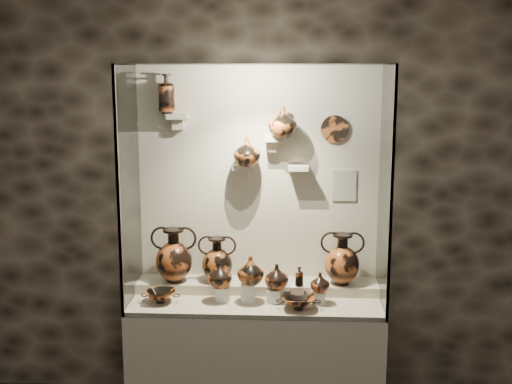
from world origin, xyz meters
TOP-DOWN VIEW (x-y plane):
  - wall_back at (0.00, 2.50)m, footprint 5.00×0.02m
  - plinth at (0.00, 2.18)m, footprint 1.70×0.60m
  - front_tier at (0.00, 2.18)m, footprint 1.68×0.58m
  - rear_tier at (0.00, 2.35)m, footprint 1.70×0.25m
  - back_panel at (0.00, 2.50)m, footprint 1.70×0.03m
  - glass_front at (0.00, 1.88)m, footprint 1.70×0.01m
  - glass_left at (-0.85, 2.18)m, footprint 0.01×0.60m
  - glass_right at (0.85, 2.18)m, footprint 0.01×0.60m
  - glass_top at (0.00, 2.18)m, footprint 1.70×0.60m
  - frame_post_left at (-0.84, 1.89)m, footprint 0.02×0.02m
  - frame_post_right at (0.84, 1.89)m, footprint 0.02×0.02m
  - pedestal_a at (-0.22, 2.13)m, footprint 0.09×0.09m
  - pedestal_b at (-0.05, 2.13)m, footprint 0.09×0.09m
  - pedestal_c at (0.12, 2.13)m, footprint 0.09×0.09m
  - pedestal_d at (0.28, 2.13)m, footprint 0.09×0.09m
  - pedestal_e at (0.42, 2.13)m, footprint 0.09×0.09m
  - bracket_ul at (-0.55, 2.42)m, footprint 0.14×0.12m
  - bracket_ca at (-0.10, 2.42)m, footprint 0.14×0.12m
  - bracket_cb at (0.10, 2.42)m, footprint 0.10×0.12m
  - bracket_cc at (0.28, 2.42)m, footprint 0.14×0.12m
  - amphora_left at (-0.58, 2.32)m, footprint 0.36×0.36m
  - amphora_mid at (-0.28, 2.33)m, footprint 0.30×0.30m
  - amphora_right at (0.59, 2.33)m, footprint 0.36×0.36m
  - jug_a at (-0.24, 2.12)m, footprint 0.22×0.22m
  - jug_b at (-0.03, 2.11)m, footprint 0.19×0.19m
  - jug_c at (0.14, 2.15)m, footprint 0.21×0.21m
  - jug_e at (0.43, 2.11)m, footprint 0.14×0.14m
  - lekythos_small at (0.29, 2.12)m, footprint 0.07×0.07m
  - kylix_left at (-0.63, 2.08)m, footprint 0.29×0.26m
  - kylix_right at (0.29, 2.01)m, footprint 0.34×0.32m
  - lekythos_tall at (-0.62, 2.41)m, footprint 0.14×0.14m
  - ovoid_vase_a at (-0.07, 2.38)m, footprint 0.24×0.24m
  - ovoid_vase_b at (0.17, 2.37)m, footprint 0.24×0.24m
  - wall_plate at (0.53, 2.47)m, footprint 0.19×0.02m
  - info_placard at (0.60, 2.47)m, footprint 0.16×0.01m

SIDE VIEW (x-z plane):
  - plinth at x=0.00m, z-range 0.00..0.80m
  - front_tier at x=0.00m, z-range 0.80..0.83m
  - rear_tier at x=0.00m, z-range 0.80..0.90m
  - pedestal_e at x=0.42m, z-range 0.83..0.91m
  - pedestal_c at x=0.12m, z-range 0.83..0.92m
  - pedestal_a at x=-0.22m, z-range 0.83..0.93m
  - kylix_left at x=-0.63m, z-range 0.83..0.93m
  - kylix_right at x=0.29m, z-range 0.83..0.94m
  - pedestal_d at x=0.28m, z-range 0.83..0.95m
  - pedestal_b at x=-0.05m, z-range 0.83..0.96m
  - jug_e at x=0.43m, z-range 0.91..1.04m
  - jug_c at x=0.14m, z-range 0.92..1.09m
  - jug_a at x=-0.24m, z-range 0.93..1.11m
  - lekythos_small at x=0.29m, z-range 0.95..1.10m
  - jug_b at x=-0.03m, z-range 0.96..1.15m
  - amphora_mid at x=-0.28m, z-range 0.90..1.22m
  - amphora_right at x=0.59m, z-range 0.90..1.26m
  - amphora_left at x=-0.58m, z-range 0.90..1.28m
  - info_placard at x=0.60m, z-range 1.46..1.68m
  - wall_back at x=0.00m, z-range 0.00..3.20m
  - back_panel at x=0.00m, z-range 0.80..2.40m
  - glass_front at x=0.00m, z-range 0.80..2.40m
  - glass_left at x=-0.85m, z-range 0.80..2.40m
  - glass_right at x=0.85m, z-range 0.80..2.40m
  - frame_post_left at x=-0.84m, z-range 0.80..2.40m
  - frame_post_right at x=0.84m, z-range 0.80..2.40m
  - bracket_ca at x=-0.10m, z-range 1.68..1.72m
  - bracket_cc at x=0.28m, z-range 1.68..1.72m
  - ovoid_vase_a at x=-0.07m, z-range 1.72..1.91m
  - bracket_cb at x=0.10m, z-range 1.88..1.92m
  - wall_plate at x=0.53m, z-range 1.87..2.06m
  - ovoid_vase_b at x=0.17m, z-range 1.92..2.12m
  - bracket_ul at x=-0.55m, z-range 2.03..2.07m
  - lekythos_tall at x=-0.62m, z-range 2.07..2.37m
  - glass_top at x=0.00m, z-range 2.39..2.40m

